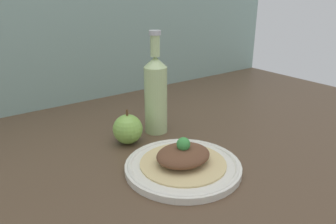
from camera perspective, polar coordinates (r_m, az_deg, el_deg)
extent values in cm
cube|color=brown|center=(83.93, 1.42, -8.37)|extent=(180.00, 110.00, 4.00)
cylinder|color=silver|center=(75.59, 2.62, -9.52)|extent=(26.48, 26.48, 1.53)
torus|color=silver|center=(75.32, 2.63, -9.16)|extent=(25.43, 25.43, 1.07)
cylinder|color=#D6BC7F|center=(75.11, 2.63, -8.88)|extent=(19.62, 19.62, 0.40)
ellipsoid|color=brown|center=(74.12, 2.66, -7.51)|extent=(12.69, 10.78, 3.66)
sphere|color=green|center=(72.86, 2.70, -5.60)|extent=(3.09, 3.09, 3.09)
cylinder|color=#B7D18E|center=(91.79, -2.13, 2.07)|extent=(6.40, 6.40, 18.94)
cone|color=#B7D18E|center=(88.91, -2.22, 8.75)|extent=(6.40, 6.40, 2.88)
cylinder|color=#B7D18E|center=(88.13, -2.26, 11.45)|extent=(2.56, 2.56, 5.62)
cylinder|color=#B7B7BC|center=(87.64, -2.30, 13.65)|extent=(3.20, 3.20, 1.20)
sphere|color=#84B74C|center=(87.21, -7.02, -2.98)|extent=(7.94, 7.94, 7.94)
cylinder|color=brown|center=(85.48, -7.15, -0.16)|extent=(0.63, 0.63, 1.79)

